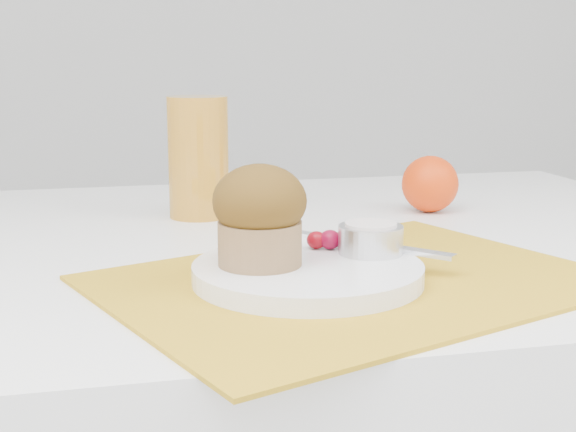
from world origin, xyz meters
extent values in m
cube|color=gold|center=(0.05, -0.16, 0.75)|extent=(0.54, 0.47, 0.00)
cylinder|color=white|center=(0.00, -0.16, 0.76)|extent=(0.25, 0.25, 0.02)
cylinder|color=silver|center=(0.07, -0.13, 0.78)|extent=(0.07, 0.07, 0.03)
cylinder|color=silver|center=(0.07, -0.13, 0.80)|extent=(0.06, 0.06, 0.01)
ellipsoid|color=#5D0209|center=(0.03, -0.11, 0.78)|extent=(0.02, 0.02, 0.02)
ellipsoid|color=#580217|center=(0.04, -0.11, 0.78)|extent=(0.02, 0.02, 0.02)
cube|color=white|center=(0.08, -0.11, 0.77)|extent=(0.13, 0.14, 0.00)
sphere|color=#F13F08|center=(0.25, 0.14, 0.79)|extent=(0.08, 0.08, 0.08)
cylinder|color=orange|center=(-0.05, 0.18, 0.83)|extent=(0.09, 0.09, 0.16)
cylinder|color=olive|center=(-0.04, -0.15, 0.79)|extent=(0.10, 0.10, 0.04)
ellipsoid|color=#342009|center=(-0.04, -0.15, 0.83)|extent=(0.09, 0.09, 0.07)
camera|label=1|loc=(-0.18, -0.85, 0.96)|focal=50.00mm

